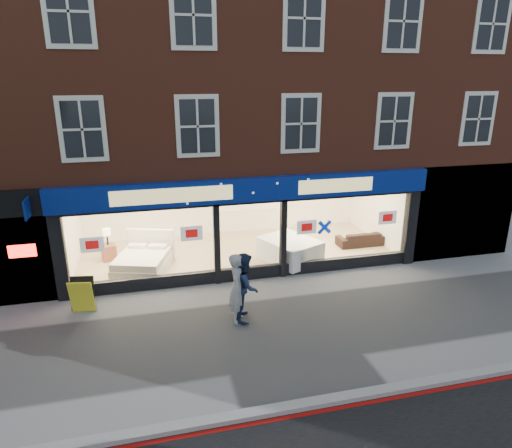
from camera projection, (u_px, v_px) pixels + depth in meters
name	position (u px, v px, depth m)	size (l,w,h in m)	color
ground	(278.00, 328.00, 11.62)	(120.00, 120.00, 0.00)	gray
kerb_line	(325.00, 411.00, 8.77)	(60.00, 0.10, 0.01)	#8C0A07
kerb_stone	(321.00, 402.00, 8.93)	(60.00, 0.25, 0.12)	gray
showroom_floor	(237.00, 252.00, 16.44)	(11.00, 4.50, 0.10)	tan
building	(224.00, 59.00, 15.92)	(19.00, 8.26, 10.30)	brown
display_bed	(143.00, 260.00, 14.82)	(2.12, 2.35, 1.09)	beige
bedside_table	(109.00, 252.00, 15.58)	(0.45, 0.45, 0.55)	brown
mattress_stack	(290.00, 250.00, 15.53)	(2.12, 2.32, 0.74)	white
sofa	(360.00, 238.00, 16.94)	(1.75, 0.69, 0.51)	black
a_board	(82.00, 295.00, 12.30)	(0.64, 0.41, 0.98)	yellow
pedestrian_grey	(238.00, 288.00, 11.72)	(0.68, 0.45, 1.87)	#979A9E
pedestrian_blue	(245.00, 286.00, 11.85)	(0.89, 0.69, 1.83)	#172442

